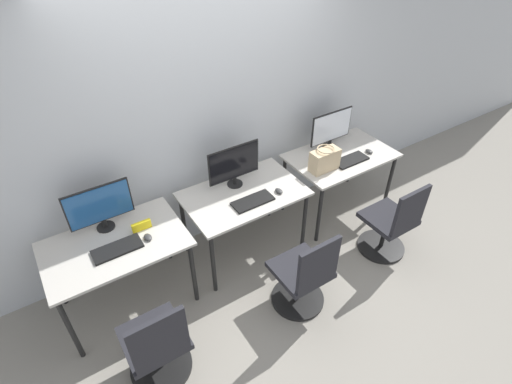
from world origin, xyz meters
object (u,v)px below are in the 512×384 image
at_px(monitor_center, 234,165).
at_px(mouse_right, 369,151).
at_px(monitor_left, 100,206).
at_px(office_chair_center, 304,278).
at_px(keyboard_right, 351,160).
at_px(keyboard_left, 117,249).
at_px(monitor_right, 331,128).
at_px(office_chair_right, 391,226).
at_px(keyboard_center, 253,201).
at_px(handbag, 325,160).
at_px(mouse_left, 148,237).
at_px(mouse_center, 279,191).
at_px(office_chair_left, 158,348).

distance_m(monitor_center, mouse_right, 1.53).
xyz_separation_m(monitor_left, office_chair_center, (1.28, -1.09, -0.61)).
distance_m(monitor_center, keyboard_right, 1.27).
bearing_deg(monitor_left, monitor_center, -3.09).
distance_m(keyboard_left, monitor_center, 1.26).
bearing_deg(monitor_left, keyboard_right, -8.59).
relative_size(monitor_right, office_chair_right, 0.60).
xyz_separation_m(keyboard_center, handbag, (0.88, 0.05, 0.11)).
bearing_deg(monitor_right, mouse_left, -172.40).
relative_size(mouse_center, keyboard_right, 0.23).
xyz_separation_m(monitor_center, handbag, (0.88, -0.27, -0.11)).
bearing_deg(keyboard_center, monitor_right, 16.29).
xyz_separation_m(keyboard_center, keyboard_right, (1.21, 0.02, 0.00)).
xyz_separation_m(monitor_left, office_chair_right, (2.41, -1.04, -0.61)).
xyz_separation_m(mouse_left, keyboard_center, (0.97, -0.06, -0.01)).
bearing_deg(office_chair_right, mouse_left, 161.73).
relative_size(keyboard_left, monitor_right, 0.73).
bearing_deg(keyboard_left, mouse_center, -3.39).
bearing_deg(mouse_right, office_chair_right, -113.06).
relative_size(office_chair_left, office_chair_center, 1.00).
bearing_deg(keyboard_left, office_chair_right, -16.78).
relative_size(mouse_right, office_chair_right, 0.10).
height_order(monitor_left, office_chair_left, monitor_left).
xyz_separation_m(keyboard_right, office_chair_right, (-0.01, -0.67, -0.39)).
distance_m(monitor_left, office_chair_right, 2.70).
bearing_deg(mouse_center, keyboard_right, 1.86).
bearing_deg(monitor_left, office_chair_center, -40.34).
bearing_deg(mouse_left, office_chair_left, -110.32).
relative_size(keyboard_center, office_chair_right, 0.44).
xyz_separation_m(mouse_center, monitor_right, (0.93, 0.37, 0.21)).
xyz_separation_m(mouse_left, mouse_right, (2.45, -0.03, 0.00)).
xyz_separation_m(mouse_left, monitor_center, (0.97, 0.26, 0.21)).
distance_m(monitor_left, monitor_right, 2.43).
xyz_separation_m(monitor_center, mouse_center, (0.28, -0.33, -0.21)).
height_order(monitor_center, keyboard_right, monitor_center).
bearing_deg(monitor_center, mouse_center, -49.79).
bearing_deg(monitor_right, mouse_right, -49.65).
bearing_deg(monitor_right, office_chair_left, -157.82).
height_order(monitor_center, monitor_right, same).
bearing_deg(mouse_right, mouse_left, 179.20).
bearing_deg(office_chair_center, mouse_left, 143.43).
bearing_deg(office_chair_center, keyboard_left, 148.67).
bearing_deg(mouse_right, handbag, 177.85).
distance_m(monitor_left, mouse_left, 0.46).
xyz_separation_m(mouse_left, handbag, (1.84, -0.01, 0.10)).
distance_m(monitor_center, handbag, 0.92).
relative_size(monitor_right, mouse_right, 5.83).
bearing_deg(office_chair_right, mouse_center, 145.20).
xyz_separation_m(keyboard_left, mouse_center, (1.49, -0.09, 0.01)).
distance_m(keyboard_left, monitor_right, 2.45).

